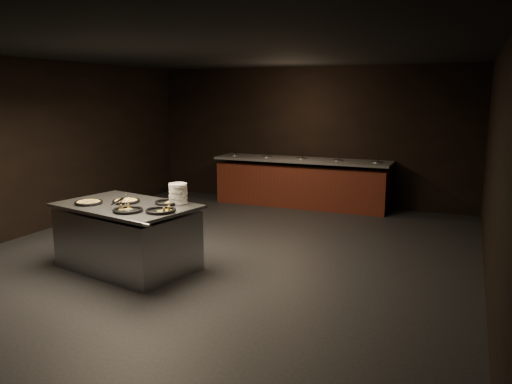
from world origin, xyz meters
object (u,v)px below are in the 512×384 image
pan_veggie_whole (89,202)px  pan_cheese_whole (126,201)px  serving_counter (128,237)px  plate_stack (178,194)px

pan_veggie_whole → pan_cheese_whole: same height
serving_counter → pan_cheese_whole: 0.49m
pan_veggie_whole → serving_counter: bearing=19.9°
serving_counter → plate_stack: 0.91m
plate_stack → serving_counter: bearing=-154.5°
plate_stack → pan_veggie_whole: size_ratio=0.74×
pan_veggie_whole → pan_cheese_whole: bearing=33.0°
serving_counter → plate_stack: (0.63, 0.30, 0.59)m
pan_cheese_whole → serving_counter: bearing=-53.7°
serving_counter → pan_cheese_whole: pan_cheese_whole is taller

